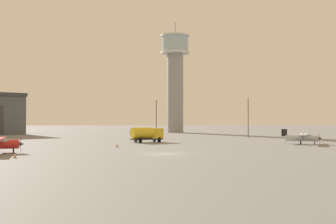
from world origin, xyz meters
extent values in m
plane|color=slate|center=(0.00, 0.00, 0.00)|extent=(400.00, 400.00, 0.00)
cylinder|color=gray|center=(5.96, 78.99, 12.59)|extent=(5.17, 5.17, 25.18)
cylinder|color=silver|center=(5.96, 78.99, 25.48)|extent=(9.21, 9.21, 0.60)
cylinder|color=#99B7C6|center=(5.96, 78.99, 28.22)|extent=(8.48, 8.48, 4.88)
cylinder|color=silver|center=(5.96, 78.99, 30.91)|extent=(9.21, 9.21, 0.50)
cylinder|color=#38383D|center=(5.96, 78.99, 33.16)|extent=(0.16, 0.16, 4.00)
cone|color=#38383D|center=(-19.25, 2.32, 1.19)|extent=(1.05, 1.03, 0.84)
cube|color=#38383D|center=(-19.25, 2.32, 1.19)|extent=(0.08, 0.11, 1.85)
cube|color=#99B7C6|center=(-21.29, 1.81, 1.52)|extent=(1.27, 1.20, 0.68)
cylinder|color=black|center=(-20.16, 2.10, 0.29)|extent=(0.30, 0.61, 0.58)
cylinder|color=#B7BABF|center=(25.11, 19.10, 1.10)|extent=(5.62, 3.14, 1.12)
cone|color=#38383D|center=(27.91, 17.96, 1.10)|extent=(1.04, 1.03, 0.78)
cube|color=#38383D|center=(27.91, 17.96, 1.10)|extent=(0.08, 0.10, 1.71)
cube|color=#B7BABF|center=(25.36, 19.00, 1.75)|extent=(4.62, 8.85, 0.18)
cylinder|color=black|center=(24.82, 17.66, 1.38)|extent=(0.40, 0.85, 1.22)
cylinder|color=black|center=(25.90, 20.33, 1.38)|extent=(0.40, 0.85, 1.22)
cube|color=#99B7C6|center=(26.11, 18.69, 1.40)|extent=(1.25, 1.20, 0.63)
cone|color=#B7BABF|center=(22.31, 20.23, 1.19)|extent=(1.48, 1.25, 0.84)
cube|color=black|center=(22.31, 20.23, 1.91)|extent=(0.96, 0.47, 1.53)
cube|color=#B7BABF|center=(22.31, 20.23, 1.32)|extent=(1.76, 2.81, 0.09)
cylinder|color=black|center=(27.11, 18.29, 0.27)|extent=(0.34, 0.56, 0.54)
cylinder|color=black|center=(24.57, 18.25, 0.27)|extent=(0.34, 0.56, 0.54)
cylinder|color=black|center=(25.31, 20.08, 0.27)|extent=(0.34, 0.56, 0.54)
cube|color=#38383D|center=(-2.59, 25.83, 0.62)|extent=(6.29, 4.44, 0.24)
cube|color=gold|center=(-0.62, 26.85, 1.71)|extent=(2.57, 2.79, 1.95)
cube|color=#99B7C6|center=(0.09, 27.22, 2.10)|extent=(0.95, 1.74, 0.97)
cylinder|color=gold|center=(-3.49, 25.37, 1.81)|extent=(4.65, 3.80, 2.14)
cylinder|color=black|center=(-1.14, 27.73, 0.50)|extent=(0.70, 1.01, 1.00)
cylinder|color=black|center=(-0.21, 25.93, 0.50)|extent=(0.70, 1.01, 1.00)
cylinder|color=black|center=(-4.69, 25.88, 0.50)|extent=(0.70, 1.01, 1.00)
cylinder|color=black|center=(-3.76, 24.08, 0.50)|extent=(0.70, 1.01, 1.00)
cylinder|color=#38383D|center=(-0.51, 46.70, 4.46)|extent=(0.18, 0.18, 8.92)
sphere|color=#F9E5B2|center=(-0.51, 46.70, 9.14)|extent=(0.44, 0.44, 0.44)
cylinder|color=#38383D|center=(21.23, 43.82, 4.69)|extent=(0.18, 0.18, 9.38)
sphere|color=#F9E5B2|center=(21.23, 43.82, 9.60)|extent=(0.44, 0.44, 0.44)
cube|color=black|center=(-7.24, 13.19, 0.02)|extent=(0.36, 0.36, 0.04)
cone|color=orange|center=(-7.24, 13.19, 0.33)|extent=(0.30, 0.30, 0.57)
cylinder|color=white|center=(-7.24, 13.19, 0.35)|extent=(0.21, 0.21, 0.08)
cube|color=black|center=(-17.75, -4.89, 0.02)|extent=(0.36, 0.36, 0.04)
cone|color=orange|center=(-17.75, -4.89, 0.30)|extent=(0.30, 0.30, 0.52)
cylinder|color=white|center=(-17.75, -4.89, 0.33)|extent=(0.21, 0.21, 0.08)
camera|label=1|loc=(-1.82, -54.93, 4.74)|focal=45.03mm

